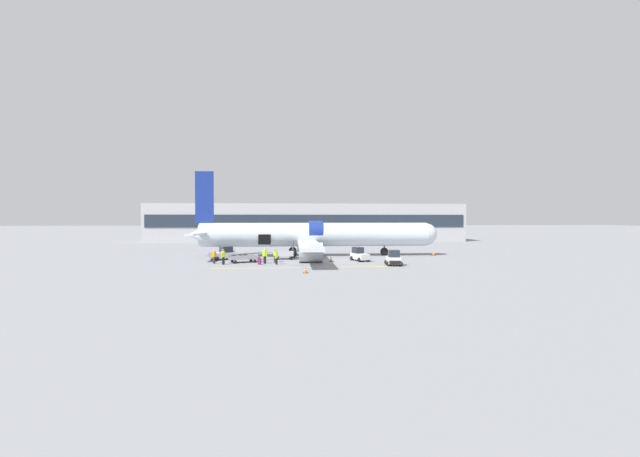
{
  "coord_description": "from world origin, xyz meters",
  "views": [
    {
      "loc": [
        -3.95,
        -48.74,
        5.35
      ],
      "look_at": [
        0.05,
        4.87,
        3.96
      ],
      "focal_mm": 22.0,
      "sensor_mm": 36.0,
      "label": 1
    }
  ],
  "objects_px": {
    "baggage_cart_loading": "(243,258)",
    "ground_crew_supervisor": "(275,255)",
    "baggage_tug_rear": "(223,254)",
    "baggage_cart_queued": "(284,256)",
    "ground_crew_loader_a": "(265,256)",
    "ground_crew_marshal": "(276,257)",
    "baggage_tug_lead": "(394,259)",
    "ground_crew_driver": "(265,254)",
    "baggage_tug_mid": "(359,255)",
    "ground_crew_helper": "(223,256)",
    "suitcase_on_tarmac_upright": "(259,261)",
    "airplane": "(312,235)",
    "ground_crew_loader_b": "(214,256)"
  },
  "relations": [
    {
      "from": "baggage_tug_mid",
      "to": "ground_crew_loader_a",
      "type": "xyz_separation_m",
      "value": [
        -11.67,
        -2.04,
        0.23
      ]
    },
    {
      "from": "ground_crew_loader_a",
      "to": "suitcase_on_tarmac_upright",
      "type": "distance_m",
      "value": 1.31
    },
    {
      "from": "ground_crew_helper",
      "to": "ground_crew_marshal",
      "type": "distance_m",
      "value": 6.15
    },
    {
      "from": "ground_crew_loader_b",
      "to": "baggage_tug_lead",
      "type": "bearing_deg",
      "value": -9.63
    },
    {
      "from": "airplane",
      "to": "ground_crew_driver",
      "type": "relative_size",
      "value": 22.21
    },
    {
      "from": "ground_crew_marshal",
      "to": "airplane",
      "type": "bearing_deg",
      "value": 65.11
    },
    {
      "from": "baggage_cart_queued",
      "to": "baggage_tug_lead",
      "type": "bearing_deg",
      "value": -31.96
    },
    {
      "from": "ground_crew_loader_a",
      "to": "ground_crew_driver",
      "type": "xyz_separation_m",
      "value": [
        -0.22,
        3.64,
        -0.1
      ]
    },
    {
      "from": "baggage_tug_mid",
      "to": "ground_crew_loader_a",
      "type": "distance_m",
      "value": 11.85
    },
    {
      "from": "baggage_tug_lead",
      "to": "suitcase_on_tarmac_upright",
      "type": "distance_m",
      "value": 15.39
    },
    {
      "from": "baggage_tug_lead",
      "to": "ground_crew_supervisor",
      "type": "distance_m",
      "value": 14.21
    },
    {
      "from": "baggage_tug_rear",
      "to": "suitcase_on_tarmac_upright",
      "type": "relative_size",
      "value": 4.03
    },
    {
      "from": "baggage_tug_rear",
      "to": "baggage_cart_queued",
      "type": "height_order",
      "value": "baggage_tug_rear"
    },
    {
      "from": "baggage_tug_lead",
      "to": "ground_crew_driver",
      "type": "height_order",
      "value": "baggage_tug_lead"
    },
    {
      "from": "baggage_tug_rear",
      "to": "ground_crew_loader_b",
      "type": "xyz_separation_m",
      "value": [
        -0.34,
        -4.34,
        0.12
      ]
    },
    {
      "from": "baggage_tug_rear",
      "to": "airplane",
      "type": "bearing_deg",
      "value": 19.4
    },
    {
      "from": "ground_crew_loader_a",
      "to": "airplane",
      "type": "bearing_deg",
      "value": 55.99
    },
    {
      "from": "ground_crew_supervisor",
      "to": "ground_crew_marshal",
      "type": "height_order",
      "value": "ground_crew_supervisor"
    },
    {
      "from": "ground_crew_helper",
      "to": "suitcase_on_tarmac_upright",
      "type": "bearing_deg",
      "value": -5.17
    },
    {
      "from": "baggage_cart_loading",
      "to": "ground_crew_driver",
      "type": "relative_size",
      "value": 2.68
    },
    {
      "from": "baggage_cart_queued",
      "to": "ground_crew_driver",
      "type": "bearing_deg",
      "value": -155.83
    },
    {
      "from": "baggage_cart_loading",
      "to": "ground_crew_marshal",
      "type": "distance_m",
      "value": 4.77
    },
    {
      "from": "baggage_tug_mid",
      "to": "ground_crew_loader_a",
      "type": "relative_size",
      "value": 1.82
    },
    {
      "from": "baggage_tug_mid",
      "to": "ground_crew_loader_b",
      "type": "xyz_separation_m",
      "value": [
        -17.67,
        -1.56,
        0.13
      ]
    },
    {
      "from": "ground_crew_loader_b",
      "to": "ground_crew_supervisor",
      "type": "height_order",
      "value": "ground_crew_supervisor"
    },
    {
      "from": "ground_crew_driver",
      "to": "ground_crew_marshal",
      "type": "height_order",
      "value": "ground_crew_driver"
    },
    {
      "from": "ground_crew_driver",
      "to": "ground_crew_helper",
      "type": "distance_m",
      "value": 6.24
    },
    {
      "from": "ground_crew_loader_a",
      "to": "suitcase_on_tarmac_upright",
      "type": "height_order",
      "value": "ground_crew_loader_a"
    },
    {
      "from": "ground_crew_supervisor",
      "to": "ground_crew_helper",
      "type": "bearing_deg",
      "value": -162.17
    },
    {
      "from": "baggage_tug_rear",
      "to": "ground_crew_loader_b",
      "type": "distance_m",
      "value": 4.35
    },
    {
      "from": "baggage_cart_queued",
      "to": "suitcase_on_tarmac_upright",
      "type": "height_order",
      "value": "baggage_cart_queued"
    },
    {
      "from": "baggage_cart_queued",
      "to": "ground_crew_helper",
      "type": "relative_size",
      "value": 1.96
    },
    {
      "from": "ground_crew_driver",
      "to": "baggage_cart_loading",
      "type": "bearing_deg",
      "value": -137.86
    },
    {
      "from": "airplane",
      "to": "ground_crew_helper",
      "type": "relative_size",
      "value": 19.99
    },
    {
      "from": "baggage_cart_loading",
      "to": "baggage_cart_queued",
      "type": "distance_m",
      "value": 5.93
    },
    {
      "from": "ground_crew_loader_b",
      "to": "ground_crew_helper",
      "type": "height_order",
      "value": "ground_crew_helper"
    },
    {
      "from": "suitcase_on_tarmac_upright",
      "to": "ground_crew_driver",
      "type": "bearing_deg",
      "value": 85.9
    },
    {
      "from": "baggage_tug_mid",
      "to": "baggage_tug_lead",
      "type": "bearing_deg",
      "value": -59.13
    },
    {
      "from": "ground_crew_loader_a",
      "to": "ground_crew_marshal",
      "type": "height_order",
      "value": "ground_crew_loader_a"
    },
    {
      "from": "ground_crew_loader_b",
      "to": "ground_crew_loader_a",
      "type": "bearing_deg",
      "value": -4.59
    },
    {
      "from": "baggage_tug_mid",
      "to": "suitcase_on_tarmac_upright",
      "type": "height_order",
      "value": "baggage_tug_mid"
    },
    {
      "from": "baggage_tug_rear",
      "to": "ground_crew_supervisor",
      "type": "height_order",
      "value": "baggage_tug_rear"
    },
    {
      "from": "baggage_cart_loading",
      "to": "ground_crew_supervisor",
      "type": "height_order",
      "value": "ground_crew_supervisor"
    },
    {
      "from": "ground_crew_helper",
      "to": "ground_crew_marshal",
      "type": "bearing_deg",
      "value": -3.5
    },
    {
      "from": "ground_crew_loader_a",
      "to": "ground_crew_marshal",
      "type": "xyz_separation_m",
      "value": [
        1.4,
        -1.03,
        -0.14
      ]
    },
    {
      "from": "baggage_tug_lead",
      "to": "baggage_tug_mid",
      "type": "bearing_deg",
      "value": 120.87
    },
    {
      "from": "airplane",
      "to": "baggage_cart_loading",
      "type": "bearing_deg",
      "value": -139.19
    },
    {
      "from": "baggage_tug_mid",
      "to": "baggage_tug_rear",
      "type": "bearing_deg",
      "value": 170.89
    },
    {
      "from": "baggage_tug_mid",
      "to": "suitcase_on_tarmac_upright",
      "type": "bearing_deg",
      "value": -165.88
    },
    {
      "from": "baggage_cart_queued",
      "to": "ground_crew_marshal",
      "type": "xyz_separation_m",
      "value": [
        -0.83,
        -5.78,
        0.34
      ]
    }
  ]
}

